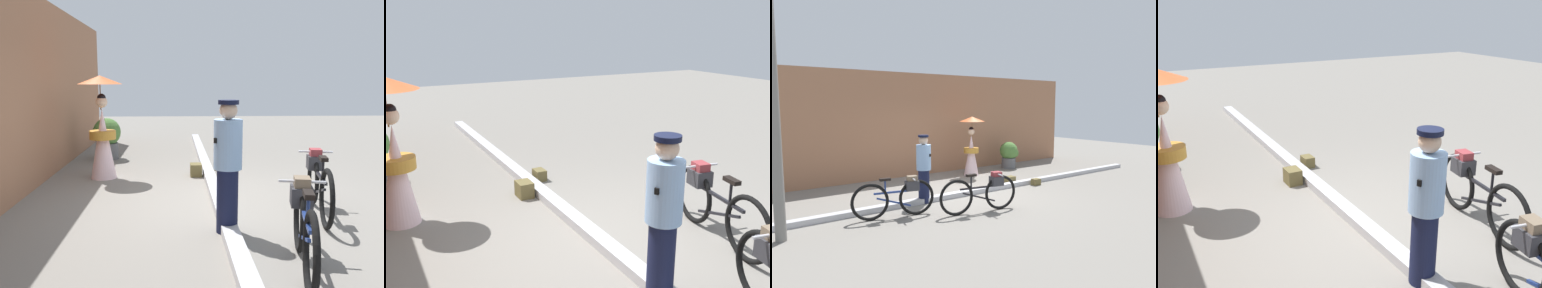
% 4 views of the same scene
% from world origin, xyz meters
% --- Properties ---
extents(ground_plane, '(30.00, 30.00, 0.00)m').
position_xyz_m(ground_plane, '(0.00, 0.00, 0.00)').
color(ground_plane, gray).
extents(sidewalk_curb, '(14.00, 0.20, 0.12)m').
position_xyz_m(sidewalk_curb, '(0.00, 0.00, 0.06)').
color(sidewalk_curb, '#B2B2B7').
rests_on(sidewalk_curb, ground_plane).
extents(bicycle_far_side, '(1.81, 0.50, 0.85)m').
position_xyz_m(bicycle_far_side, '(-0.54, -1.34, 0.44)').
color(bicycle_far_side, black).
rests_on(bicycle_far_side, ground_plane).
extents(person_officer, '(0.34, 0.36, 1.60)m').
position_xyz_m(person_officer, '(-1.20, 0.02, 0.85)').
color(person_officer, '#141938').
rests_on(person_officer, ground_plane).
extents(person_with_parasol, '(0.82, 0.82, 1.92)m').
position_xyz_m(person_with_parasol, '(1.68, 2.00, 0.97)').
color(person_with_parasol, silver).
rests_on(person_with_parasol, ground_plane).
extents(backpack_on_pavement, '(0.25, 0.17, 0.18)m').
position_xyz_m(backpack_on_pavement, '(2.32, -0.25, 0.10)').
color(backpack_on_pavement, brown).
rests_on(backpack_on_pavement, ground_plane).
extents(backpack_spare, '(0.28, 0.22, 0.24)m').
position_xyz_m(backpack_spare, '(1.75, 0.24, 0.12)').
color(backpack_spare, brown).
rests_on(backpack_spare, ground_plane).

